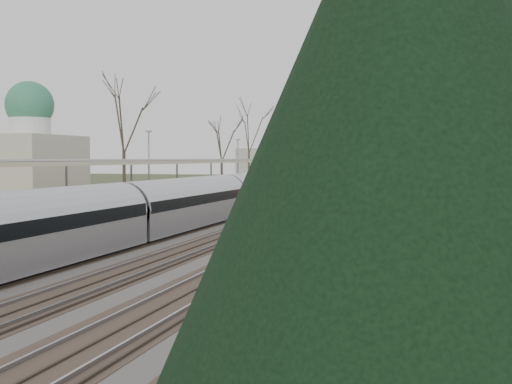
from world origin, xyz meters
TOP-DOWN VIEW (x-y plane):
  - track_bed at (0.26, 55.00)m, footprint 24.00×160.00m
  - platform at (-9.05, 37.50)m, footprint 3.50×69.00m
  - canopy at (-9.05, 32.99)m, footprint 4.10×50.00m
  - dome_building at (-21.71, 38.00)m, footprint 10.00×8.00m
  - signal_gantry at (0.29, 84.99)m, footprint 21.00×0.59m
  - evergreen_clump at (11.92, -1.20)m, footprint 5.90×7.10m
  - tree_west_far at (-17.00, 48.00)m, footprint 5.50×5.50m
  - tree_east_near at (13.00, 15.00)m, footprint 4.50×4.50m
  - tree_east_far at (14.00, 42.00)m, footprint 5.00×5.00m
  - train_near at (-2.50, 50.22)m, footprint 2.62×90.21m
  - train_far at (4.50, 78.91)m, footprint 2.62×45.21m

SIDE VIEW (x-z plane):
  - track_bed at x=0.26m, z-range -0.05..0.17m
  - platform at x=-9.05m, z-range 0.00..1.00m
  - train_near at x=-2.50m, z-range -0.05..3.00m
  - train_far at x=4.50m, z-range -0.05..3.00m
  - evergreen_clump at x=11.92m, z-range 0.02..6.52m
  - dome_building at x=-21.71m, z-range -1.43..8.87m
  - canopy at x=-9.05m, z-range 2.37..5.48m
  - signal_gantry at x=0.29m, z-range 1.87..7.95m
  - tree_east_near at x=13.00m, z-range 1.92..11.19m
  - tree_east_far at x=14.00m, z-range 2.14..12.44m
  - tree_west_far at x=-17.00m, z-range 2.35..13.68m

